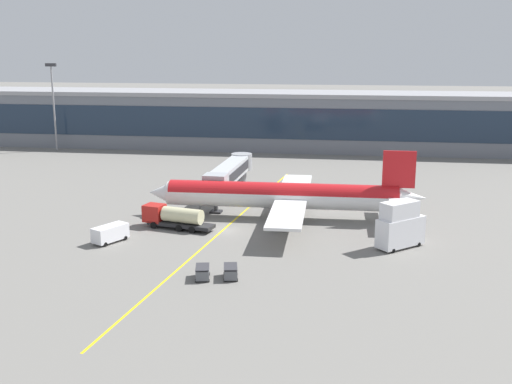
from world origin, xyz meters
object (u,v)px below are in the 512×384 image
object	(u,v)px
baggage_cart_0	(203,272)
fuel_tanker	(174,217)
catering_lift	(400,225)
main_airliner	(284,195)
baggage_cart_1	(231,272)
crew_van	(110,233)

from	to	relation	value
baggage_cart_0	fuel_tanker	bearing A→B (deg)	114.60
catering_lift	main_airliner	bearing A→B (deg)	143.97
baggage_cart_1	baggage_cart_0	bearing A→B (deg)	-168.68
catering_lift	crew_van	xyz separation A→B (m)	(-38.61, -3.32, -1.75)
main_airliner	baggage_cart_1	xyz separation A→B (m)	(-3.45, -26.08, -2.84)
main_airliner	fuel_tanker	distance (m)	17.22
fuel_tanker	catering_lift	xyz separation A→B (m)	(31.81, -4.32, 1.32)
crew_van	baggage_cart_1	size ratio (longest dim) A/B	1.86
fuel_tanker	baggage_cart_1	xyz separation A→B (m)	(11.84, -18.38, -0.96)
catering_lift	baggage_cart_1	distance (m)	24.53
fuel_tanker	crew_van	distance (m)	10.24
baggage_cart_0	baggage_cart_1	distance (m)	3.20
fuel_tanker	baggage_cart_1	bearing A→B (deg)	-57.21
crew_van	fuel_tanker	bearing A→B (deg)	48.34
main_airliner	fuel_tanker	bearing A→B (deg)	-153.27
fuel_tanker	crew_van	xyz separation A→B (m)	(-6.80, -7.64, -0.43)
catering_lift	baggage_cart_0	bearing A→B (deg)	-147.56
catering_lift	crew_van	world-z (taller)	catering_lift
fuel_tanker	baggage_cart_0	distance (m)	20.93
baggage_cart_0	baggage_cart_1	world-z (taller)	same
main_airliner	baggage_cart_0	size ratio (longest dim) A/B	14.70
main_airliner	baggage_cart_0	bearing A→B (deg)	-103.85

